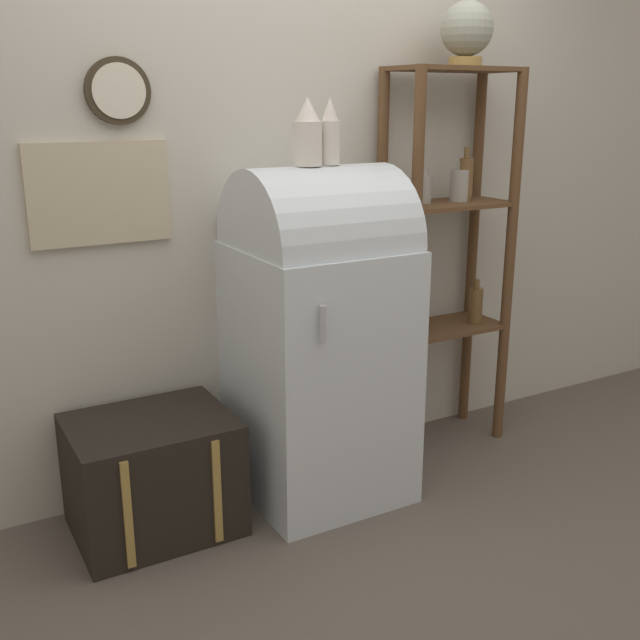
% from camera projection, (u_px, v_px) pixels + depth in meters
% --- Properties ---
extents(ground_plane, '(12.00, 12.00, 0.00)m').
position_uv_depth(ground_plane, '(346.00, 511.00, 3.10)').
color(ground_plane, '#60564C').
extents(wall_back, '(7.00, 0.09, 2.70)m').
position_uv_depth(wall_back, '(278.00, 169.00, 3.19)').
color(wall_back, beige).
rests_on(wall_back, ground_plane).
extents(refrigerator, '(0.64, 0.68, 1.39)m').
position_uv_depth(refrigerator, '(319.00, 330.00, 3.08)').
color(refrigerator, silver).
rests_on(refrigerator, ground_plane).
extents(suitcase_trunk, '(0.61, 0.50, 0.46)m').
position_uv_depth(suitcase_trunk, '(153.00, 475.00, 2.91)').
color(suitcase_trunk, black).
rests_on(suitcase_trunk, ground_plane).
extents(shelf_unit, '(0.61, 0.32, 1.77)m').
position_uv_depth(shelf_unit, '(447.00, 241.00, 3.49)').
color(shelf_unit, brown).
rests_on(shelf_unit, ground_plane).
extents(globe, '(0.23, 0.23, 0.27)m').
position_uv_depth(globe, '(467.00, 31.00, 3.22)').
color(globe, '#AD8942').
rests_on(globe, shelf_unit).
extents(vase_left, '(0.11, 0.11, 0.25)m').
position_uv_depth(vase_left, '(308.00, 134.00, 2.84)').
color(vase_left, silver).
rests_on(vase_left, refrigerator).
extents(vase_center, '(0.08, 0.08, 0.26)m').
position_uv_depth(vase_center, '(330.00, 133.00, 2.88)').
color(vase_center, silver).
rests_on(vase_center, refrigerator).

